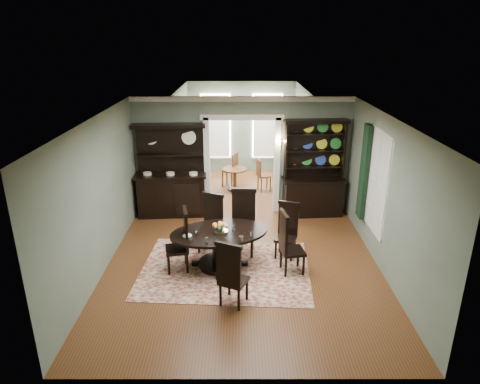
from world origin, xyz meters
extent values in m
cube|color=brown|center=(0.00, 0.00, -0.01)|extent=(5.50, 6.00, 0.01)
cube|color=white|center=(0.00, 0.00, 3.00)|extent=(5.50, 6.00, 0.01)
cube|color=slate|center=(-2.75, 0.00, 1.50)|extent=(0.01, 6.00, 3.00)
cube|color=slate|center=(2.75, 0.00, 1.50)|extent=(0.01, 6.00, 3.00)
cube|color=slate|center=(0.00, -3.00, 1.50)|extent=(5.50, 0.01, 3.00)
cube|color=slate|center=(-1.83, 3.00, 1.50)|extent=(1.85, 0.01, 3.00)
cube|color=slate|center=(1.83, 3.00, 1.50)|extent=(1.85, 0.01, 3.00)
cube|color=slate|center=(0.00, 3.00, 2.75)|extent=(1.80, 0.01, 0.50)
cube|color=silver|center=(0.00, 2.95, 2.94)|extent=(5.50, 0.10, 0.12)
cube|color=brown|center=(0.00, 4.75, -0.01)|extent=(3.50, 3.50, 0.01)
cube|color=white|center=(0.00, 4.75, 3.00)|extent=(3.50, 3.50, 0.01)
cube|color=slate|center=(-1.75, 4.75, 1.50)|extent=(0.01, 3.50, 3.00)
cube|color=slate|center=(1.75, 4.75, 1.50)|extent=(0.01, 3.50, 3.00)
cube|color=slate|center=(0.00, 6.50, 1.50)|extent=(3.50, 0.01, 3.00)
cube|color=silver|center=(-0.85, 6.45, 1.55)|extent=(1.05, 0.06, 2.20)
cube|color=silver|center=(0.85, 6.45, 1.55)|extent=(1.05, 0.06, 2.20)
cube|color=silver|center=(-0.90, 3.00, 1.25)|extent=(0.14, 0.25, 2.50)
cube|color=silver|center=(0.90, 3.00, 1.25)|extent=(0.14, 0.25, 2.50)
cube|color=silver|center=(0.00, 3.00, 2.50)|extent=(2.08, 0.25, 0.14)
cube|color=white|center=(2.74, 0.60, 1.60)|extent=(0.02, 1.10, 2.00)
cube|color=silver|center=(2.73, 0.60, 1.60)|extent=(0.01, 1.22, 2.12)
cube|color=black|center=(2.65, 1.28, 1.60)|extent=(0.10, 0.35, 2.10)
cube|color=gold|center=(0.95, 2.92, 1.85)|extent=(0.08, 0.05, 0.18)
sphere|color=#FFD88C|center=(0.85, 2.77, 1.93)|extent=(0.07, 0.07, 0.07)
sphere|color=#FFD88C|center=(1.05, 2.77, 1.93)|extent=(0.07, 0.07, 0.07)
cube|color=maroon|center=(-0.35, -0.09, 0.01)|extent=(3.46, 2.67, 0.01)
ellipsoid|color=black|center=(-0.46, 0.04, 0.74)|extent=(2.20, 1.69, 0.05)
cylinder|color=black|center=(-0.46, 0.04, 0.71)|extent=(2.21, 2.21, 0.03)
cylinder|color=black|center=(-0.46, 0.04, 0.39)|extent=(0.25, 0.25, 0.67)
cylinder|color=black|center=(-0.46, 0.04, 0.05)|extent=(0.86, 0.86, 0.10)
cylinder|color=silver|center=(-0.43, -0.01, 0.79)|extent=(0.28, 0.28, 0.05)
cube|color=black|center=(-0.70, 0.68, 0.45)|extent=(0.59, 0.58, 0.06)
cube|color=black|center=(-0.62, 0.86, 0.84)|extent=(0.43, 0.23, 0.76)
cube|color=black|center=(-0.62, 0.86, 1.23)|extent=(0.48, 0.26, 0.08)
cylinder|color=black|center=(-0.93, 0.59, 0.23)|extent=(0.05, 0.05, 0.45)
cylinder|color=black|center=(-0.61, 0.45, 0.23)|extent=(0.05, 0.05, 0.45)
cylinder|color=black|center=(-0.79, 0.92, 0.23)|extent=(0.05, 0.05, 0.45)
cylinder|color=black|center=(-0.47, 0.77, 0.23)|extent=(0.05, 0.05, 0.45)
cube|color=black|center=(0.01, 0.58, 0.50)|extent=(0.53, 0.51, 0.06)
cube|color=black|center=(0.03, 0.79, 0.93)|extent=(0.50, 0.09, 0.84)
cube|color=black|center=(0.03, 0.79, 1.36)|extent=(0.54, 0.11, 0.09)
cylinder|color=black|center=(-0.20, 0.40, 0.25)|extent=(0.05, 0.05, 0.50)
cylinder|color=black|center=(0.19, 0.37, 0.25)|extent=(0.05, 0.05, 0.50)
cylinder|color=black|center=(-0.17, 0.79, 0.25)|extent=(0.05, 0.05, 0.50)
cylinder|color=black|center=(0.22, 0.76, 0.25)|extent=(0.05, 0.05, 0.50)
cube|color=black|center=(0.90, 0.43, 0.42)|extent=(0.53, 0.52, 0.05)
cube|color=black|center=(0.96, 0.60, 0.78)|extent=(0.41, 0.18, 0.71)
cube|color=black|center=(0.96, 0.60, 1.15)|extent=(0.45, 0.21, 0.07)
cylinder|color=black|center=(0.69, 0.32, 0.21)|extent=(0.05, 0.05, 0.42)
cylinder|color=black|center=(1.00, 0.22, 0.21)|extent=(0.05, 0.05, 0.42)
cylinder|color=black|center=(0.80, 0.63, 0.21)|extent=(0.05, 0.05, 0.42)
cylinder|color=black|center=(1.11, 0.53, 0.21)|extent=(0.05, 0.05, 0.42)
cube|color=black|center=(-1.30, -0.11, 0.45)|extent=(0.52, 0.53, 0.06)
cube|color=black|center=(-1.10, -0.07, 0.85)|extent=(0.14, 0.45, 0.77)
cube|color=black|center=(-1.10, -0.07, 1.24)|extent=(0.17, 0.50, 0.08)
cylinder|color=black|center=(-1.51, 0.03, 0.23)|extent=(0.05, 0.05, 0.45)
cylinder|color=black|center=(-1.43, -0.32, 0.23)|extent=(0.05, 0.05, 0.45)
cylinder|color=black|center=(-1.16, 0.10, 0.23)|extent=(0.05, 0.05, 0.45)
cylinder|color=black|center=(-1.09, -0.24, 0.23)|extent=(0.05, 0.05, 0.45)
cube|color=black|center=(0.97, -0.18, 0.45)|extent=(0.51, 0.52, 0.06)
cube|color=black|center=(0.78, -0.22, 0.85)|extent=(0.13, 0.46, 0.77)
cube|color=black|center=(0.78, -0.22, 1.24)|extent=(0.15, 0.50, 0.08)
cylinder|color=black|center=(1.18, -0.33, 0.23)|extent=(0.05, 0.05, 0.45)
cylinder|color=black|center=(1.12, 0.02, 0.23)|extent=(0.05, 0.05, 0.45)
cylinder|color=black|center=(0.83, -0.39, 0.23)|extent=(0.05, 0.05, 0.45)
cylinder|color=black|center=(0.77, -0.04, 0.23)|extent=(0.05, 0.05, 0.45)
cube|color=black|center=(-0.16, -1.22, 0.44)|extent=(0.58, 0.57, 0.06)
cube|color=black|center=(-0.24, -1.40, 0.82)|extent=(0.42, 0.23, 0.75)
cube|color=black|center=(-0.24, -1.40, 1.21)|extent=(0.46, 0.26, 0.08)
cylinder|color=black|center=(0.07, -1.14, 0.22)|extent=(0.05, 0.05, 0.44)
cylinder|color=black|center=(-0.25, -1.00, 0.22)|extent=(0.05, 0.05, 0.44)
cylinder|color=black|center=(-0.08, -1.45, 0.22)|extent=(0.05, 0.05, 0.44)
cylinder|color=black|center=(-0.39, -1.31, 0.22)|extent=(0.05, 0.05, 0.44)
cube|color=black|center=(-1.80, 2.68, 0.53)|extent=(1.72, 0.70, 1.05)
cube|color=black|center=(-1.80, 2.68, 1.07)|extent=(1.83, 0.76, 0.05)
cube|color=black|center=(-1.80, 2.92, 1.71)|extent=(1.69, 0.20, 1.24)
cube|color=black|center=(-1.80, 2.81, 1.58)|extent=(1.65, 0.41, 0.04)
cube|color=black|center=(-1.80, 2.79, 2.32)|extent=(1.81, 0.50, 0.08)
cube|color=black|center=(1.82, 2.68, 0.48)|extent=(1.51, 0.63, 0.95)
cube|color=black|center=(1.82, 2.68, 0.96)|extent=(1.62, 0.69, 0.04)
cube|color=black|center=(1.82, 2.89, 1.69)|extent=(1.48, 0.17, 1.44)
cube|color=black|center=(1.10, 2.79, 1.69)|extent=(0.07, 0.28, 1.48)
cube|color=black|center=(2.54, 2.79, 1.69)|extent=(0.07, 0.28, 1.48)
cube|color=black|center=(1.82, 2.77, 2.43)|extent=(1.60, 0.45, 0.08)
cube|color=black|center=(1.82, 2.79, 1.27)|extent=(1.49, 0.38, 0.03)
cube|color=black|center=(1.82, 2.79, 1.69)|extent=(1.49, 0.38, 0.03)
cube|color=black|center=(1.82, 2.79, 2.11)|extent=(1.49, 0.38, 0.03)
cylinder|color=brown|center=(-0.21, 4.53, 0.66)|extent=(0.73, 0.73, 0.04)
cylinder|color=brown|center=(-0.21, 4.53, 0.34)|extent=(0.09, 0.09, 0.64)
cylinder|color=brown|center=(-0.21, 4.53, 0.03)|extent=(0.40, 0.40, 0.05)
cylinder|color=brown|center=(-0.38, 4.93, 0.50)|extent=(0.44, 0.44, 0.04)
cube|color=brown|center=(-0.20, 4.85, 0.77)|extent=(0.19, 0.38, 0.55)
cylinder|color=brown|center=(-0.46, 5.13, 0.25)|extent=(0.04, 0.04, 0.50)
cylinder|color=brown|center=(-0.58, 4.85, 0.25)|extent=(0.04, 0.04, 0.50)
cylinder|color=brown|center=(-0.18, 5.01, 0.25)|extent=(0.04, 0.04, 0.50)
cylinder|color=brown|center=(-0.30, 4.73, 0.25)|extent=(0.04, 0.04, 0.50)
cylinder|color=brown|center=(0.67, 4.51, 0.46)|extent=(0.41, 0.41, 0.04)
cube|color=brown|center=(0.50, 4.45, 0.71)|extent=(0.14, 0.36, 0.51)
cylinder|color=brown|center=(0.85, 4.41, 0.23)|extent=(0.04, 0.04, 0.46)
cylinder|color=brown|center=(0.77, 4.69, 0.23)|extent=(0.04, 0.04, 0.46)
cylinder|color=brown|center=(0.58, 4.33, 0.23)|extent=(0.04, 0.04, 0.46)
cylinder|color=brown|center=(0.49, 4.60, 0.23)|extent=(0.04, 0.04, 0.46)
camera|label=1|loc=(-0.06, -7.58, 4.43)|focal=32.00mm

